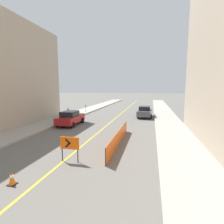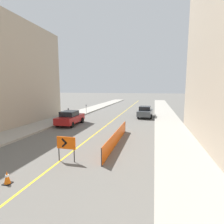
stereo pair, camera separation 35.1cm
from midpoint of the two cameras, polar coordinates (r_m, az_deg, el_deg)
lane_stripe at (r=28.25m, az=3.47°, el=-0.57°), size 0.12×65.00×0.01m
sidewalk_left at (r=30.18m, az=-9.33°, el=0.03°), size 3.15×65.00×0.17m
sidewalk_right at (r=27.87m, az=17.35°, el=-0.86°), size 3.15×65.00×0.17m
traffic_cone_third at (r=9.13m, az=-30.05°, el=-18.03°), size 0.33×0.33×0.58m
arrow_barricade_primary at (r=10.19m, az=-13.80°, el=-10.09°), size 1.11×0.09×1.42m
safety_mesh_fence at (r=13.01m, az=2.33°, el=-8.28°), size 0.06×7.74×1.02m
parked_car_curb_near at (r=20.11m, az=-13.02°, el=-1.87°), size 1.96×4.36×1.59m
parked_car_curb_mid at (r=25.15m, az=11.18°, el=0.09°), size 2.05×4.40×1.59m
parking_meter_near_curb at (r=22.98m, az=-13.65°, el=0.22°), size 0.12×0.11×1.42m
parking_meter_far_curb at (r=28.44m, az=-8.08°, el=1.65°), size 0.12×0.11×1.32m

